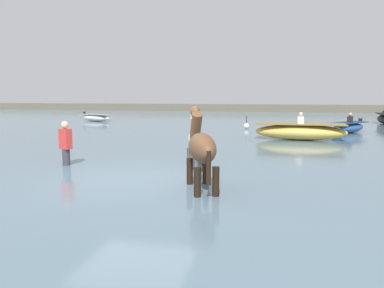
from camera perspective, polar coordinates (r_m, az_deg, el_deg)
The scene contains 10 objects.
ground_plane at distance 8.72m, azimuth -8.64°, elevation -8.07°, with size 120.00×120.00×0.00m, color #666051.
water_surface at distance 18.21m, azimuth 2.61°, elevation 0.83°, with size 90.00×90.00×0.43m, color slate.
horse_lead_bay at distance 7.50m, azimuth 1.43°, elevation -0.87°, with size 1.00×1.90×2.09m.
horse_trailing_pinto at distance 9.94m, azimuth 0.61°, elevation 0.31°, with size 0.81×1.68×1.83m.
boat_far_inshore at distance 28.20m, azimuth -14.43°, elevation 3.92°, with size 2.88×1.89×0.64m.
boat_mid_channel at distance 16.50m, azimuth 16.18°, elevation 1.82°, with size 3.84×1.38×1.18m.
boat_far_offshore at distance 20.39m, azimuth 22.72°, elevation 2.36°, with size 2.34×2.70×1.02m.
person_onlooker_left at distance 10.65m, azimuth -18.67°, elevation -0.78°, with size 0.37×0.30×1.63m.
channel_buoy at distance 21.28m, azimuth 8.31°, elevation 2.75°, with size 0.32×0.32×0.73m.
far_shoreline at distance 44.23m, azimuth 8.37°, elevation 5.20°, with size 80.00×2.40×1.24m, color #605B4C.
Camera 1 is at (3.03, -7.84, 2.33)m, focal length 34.98 mm.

